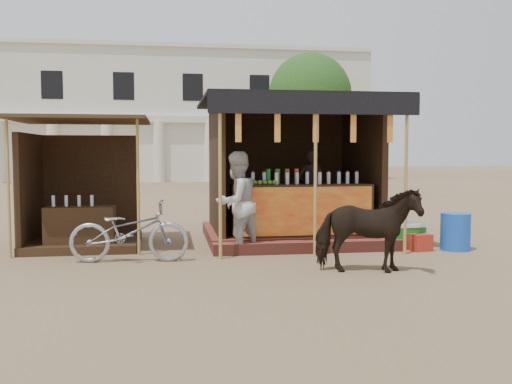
% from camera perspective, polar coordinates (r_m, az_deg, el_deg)
% --- Properties ---
extents(ground, '(120.00, 120.00, 0.00)m').
position_cam_1_polar(ground, '(8.05, 1.73, -8.63)').
color(ground, '#846B4C').
rests_on(ground, ground).
extents(main_stall, '(3.60, 3.61, 2.78)m').
position_cam_1_polar(main_stall, '(11.37, 3.76, 0.28)').
color(main_stall, brown).
rests_on(main_stall, ground).
extents(secondary_stall, '(2.40, 2.40, 2.38)m').
position_cam_1_polar(secondary_stall, '(11.14, -17.66, -0.87)').
color(secondary_stall, '#372414').
rests_on(secondary_stall, ground).
extents(cow, '(1.59, 0.94, 1.25)m').
position_cam_1_polar(cow, '(8.45, 11.07, -3.77)').
color(cow, black).
rests_on(cow, ground).
extents(motorbike, '(1.93, 0.79, 0.99)m').
position_cam_1_polar(motorbike, '(9.37, -12.56, -3.85)').
color(motorbike, '#9E9EA7').
rests_on(motorbike, ground).
extents(bystander, '(1.09, 1.06, 1.77)m').
position_cam_1_polar(bystander, '(9.83, -1.97, -1.09)').
color(bystander, beige).
rests_on(bystander, ground).
extents(blue_barrel, '(0.67, 0.67, 0.67)m').
position_cam_1_polar(blue_barrel, '(10.88, 19.31, -3.75)').
color(blue_barrel, blue).
rests_on(blue_barrel, ground).
extents(red_crate, '(0.42, 0.43, 0.30)m').
position_cam_1_polar(red_crate, '(10.66, 15.98, -4.84)').
color(red_crate, '#A8281C').
rests_on(red_crate, ground).
extents(cooler, '(0.68, 0.50, 0.46)m').
position_cam_1_polar(cooler, '(10.86, 14.68, -4.22)').
color(cooler, '#186F1D').
rests_on(cooler, ground).
extents(background_building, '(26.00, 7.45, 8.18)m').
position_cam_1_polar(background_building, '(37.74, -9.60, 7.32)').
color(background_building, silver).
rests_on(background_building, ground).
extents(tree, '(4.50, 4.40, 7.00)m').
position_cam_1_polar(tree, '(30.87, 5.00, 9.33)').
color(tree, '#382314').
rests_on(tree, ground).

